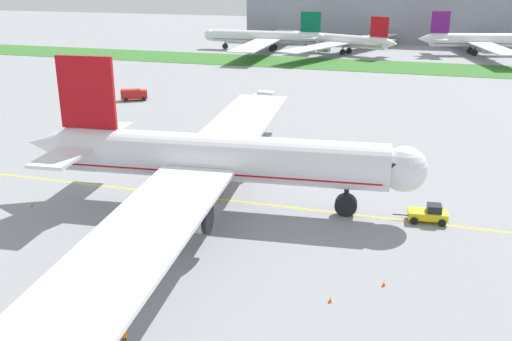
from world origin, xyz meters
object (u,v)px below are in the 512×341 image
Objects in this scene: parked_airliner_far_centre at (341,41)px; traffic_cone_port_wing at (330,299)px; traffic_cone_starboard_wing at (384,283)px; parked_airliner_far_left at (267,37)px; ground_crew_wingwalker_port at (124,335)px; airliner_foreground at (216,158)px; parked_airliner_far_right at (480,40)px; service_truck_baggage_loader at (134,94)px; traffic_cone_near_nose at (32,204)px; service_truck_fuel_bowser at (264,97)px; pushback_tug at (429,214)px.

traffic_cone_port_wing is at bearing -81.61° from parked_airliner_far_centre.
parked_airliner_far_left is (-55.88, 158.84, 4.55)m from traffic_cone_starboard_wing.
airliner_foreground is at bearing 95.87° from ground_crew_wingwalker_port.
parked_airliner_far_right is at bearing 13.02° from parked_airliner_far_centre.
service_truck_baggage_loader is at bearing 117.38° from ground_crew_wingwalker_port.
traffic_cone_near_nose is at bearing -96.24° from parked_airliner_far_centre.
service_truck_fuel_bowser is 109.43m from parked_airliner_far_right.
service_truck_fuel_bowser reaches higher than pushback_tug.
traffic_cone_near_nose is at bearing -111.41° from parked_airliner_far_right.
traffic_cone_near_nose is at bearing 138.56° from ground_crew_wingwalker_port.
parked_airliner_far_centre reaches higher than traffic_cone_starboard_wing.
airliner_foreground reaches higher than traffic_cone_near_nose.
parked_airliner_far_centre reaches higher than ground_crew_wingwalker_port.
pushback_tug reaches higher than traffic_cone_port_wing.
pushback_tug is at bearing 68.42° from traffic_cone_port_wing.
traffic_cone_port_wing is at bearing -51.18° from service_truck_baggage_loader.
ground_crew_wingwalker_port is 0.03× the size of parked_airliner_far_centre.
service_truck_fuel_bowser is at bearing -92.62° from parked_airliner_far_centre.
pushback_tug is at bearing -67.21° from parked_airliner_far_left.
parked_airliner_far_right reaches higher than service_truck_baggage_loader.
service_truck_baggage_loader reaches higher than ground_crew_wingwalker_port.
service_truck_fuel_bowser is (-36.16, 55.27, 0.57)m from pushback_tug.
traffic_cone_port_wing is at bearing -111.58° from pushback_tug.
parked_airliner_far_left is at bearing 94.15° from traffic_cone_near_nose.
airliner_foreground is 139.02× the size of traffic_cone_port_wing.
parked_airliner_far_right is at bearing 62.30° from service_truck_fuel_bowser.
traffic_cone_port_wing is at bearing -135.94° from traffic_cone_starboard_wing.
pushback_tug is 83.37m from service_truck_baggage_loader.
traffic_cone_near_nose is 173.73m from parked_airliner_far_right.
ground_crew_wingwalker_port is 18.57m from traffic_cone_port_wing.
parked_airliner_far_left is at bearing 178.14° from parked_airliner_far_centre.
ground_crew_wingwalker_port is at bearing -84.13° from airliner_foreground.
traffic_cone_port_wing is 164.06m from parked_airliner_far_centre.
ground_crew_wingwalker_port reaches higher than traffic_cone_near_nose.
parked_airliner_far_centre is at bearing 98.39° from traffic_cone_port_wing.
airliner_foreground is 27.13m from traffic_cone_starboard_wing.
traffic_cone_starboard_wing is at bearing -79.81° from parked_airliner_far_centre.
traffic_cone_starboard_wing is at bearing -47.34° from service_truck_baggage_loader.
parked_airliner_far_left is (-11.02, 151.72, 4.55)m from traffic_cone_near_nose.
traffic_cone_port_wing is 0.01× the size of parked_airliner_far_centre.
airliner_foreground is at bearing -76.92° from parked_airliner_far_left.
service_truck_fuel_bowser reaches higher than ground_crew_wingwalker_port.
parked_airliner_far_right is (63.40, 161.68, 4.76)m from traffic_cone_near_nose.
parked_airliner_far_centre is at bearing 69.48° from service_truck_baggage_loader.
airliner_foreground is 30.39m from ground_crew_wingwalker_port.
airliner_foreground is 24.43m from traffic_cone_near_nose.
service_truck_baggage_loader is (-57.78, 71.82, 1.15)m from traffic_cone_port_wing.
traffic_cone_near_nose is (-22.58, -7.14, -6.02)m from airliner_foreground.
traffic_cone_starboard_wing is 169.88m from parked_airliner_far_right.
service_truck_fuel_bowser is at bearing 98.51° from ground_crew_wingwalker_port.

